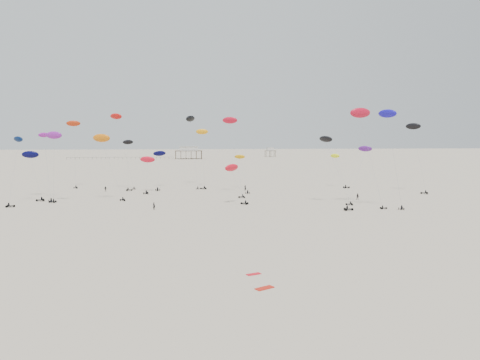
{
  "coord_description": "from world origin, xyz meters",
  "views": [
    {
      "loc": [
        -12.08,
        -16.26,
        16.57
      ],
      "look_at": [
        0.0,
        88.0,
        7.0
      ],
      "focal_mm": 35.0,
      "sensor_mm": 36.0,
      "label": 1
    }
  ],
  "objects": [
    {
      "name": "rig_16",
      "position": [
        -23.76,
        127.48,
        7.68
      ],
      "size": [
        5.2,
        9.44,
        11.41
      ],
      "rotation": [
        0.0,
        0.0,
        6.0
      ],
      "color": "black",
      "rests_on": "ground"
    },
    {
      "name": "rig_19",
      "position": [
        -30.08,
        133.29,
        9.59
      ],
      "size": [
        3.68,
        5.54,
        15.97
      ],
      "rotation": [
        0.0,
        0.0,
        4.88
      ],
      "color": "black",
      "rests_on": "ground"
    },
    {
      "name": "rig_12",
      "position": [
        24.04,
        97.65,
        12.85
      ],
      "size": [
        7.64,
        8.24,
        17.35
      ],
      "rotation": [
        0.0,
        0.0,
        1.39
      ],
      "color": "black",
      "rests_on": "ground"
    },
    {
      "name": "spectator_0",
      "position": [
        -19.51,
        91.81,
        0.0
      ],
      "size": [
        0.88,
        0.82,
        1.99
      ],
      "primitive_type": "imported",
      "rotation": [
        0.0,
        0.0,
        2.53
      ],
      "color": "black",
      "rests_on": "ground"
    },
    {
      "name": "rig_15",
      "position": [
        -10.19,
        147.15,
        20.75
      ],
      "size": [
        4.98,
        18.58,
        26.32
      ],
      "rotation": [
        0.0,
        0.0,
        -0.08
      ],
      "color": "black",
      "rests_on": "ground"
    },
    {
      "name": "ground_plane",
      "position": [
        0.0,
        200.0,
        0.0
      ],
      "size": [
        900.0,
        900.0,
        0.0
      ],
      "primitive_type": "plane",
      "color": "#C4B59B"
    },
    {
      "name": "grounded_kite_b",
      "position": [
        -4.06,
        38.6,
        0.0
      ],
      "size": [
        1.93,
        1.33,
        0.07
      ],
      "primitive_type": "cube",
      "rotation": [
        0.0,
        0.0,
        0.39
      ],
      "color": "red",
      "rests_on": "ground"
    },
    {
      "name": "rig_7",
      "position": [
        38.9,
        133.49,
        5.49
      ],
      "size": [
        5.01,
        7.59,
        11.26
      ],
      "rotation": [
        0.0,
        0.0,
        4.77
      ],
      "color": "black",
      "rests_on": "ground"
    },
    {
      "name": "pavilion_main",
      "position": [
        -10.0,
        350.0,
        4.22
      ],
      "size": [
        21.0,
        13.0,
        9.8
      ],
      "color": "brown",
      "rests_on": "ground"
    },
    {
      "name": "rig_6",
      "position": [
        -49.02,
        144.88,
        17.48
      ],
      "size": [
        4.9,
        7.67,
        22.39
      ],
      "rotation": [
        0.0,
        0.0,
        3.73
      ],
      "color": "black",
      "rests_on": "ground"
    },
    {
      "name": "rig_20",
      "position": [
        1.42,
        120.74,
        17.77
      ],
      "size": [
        5.61,
        15.39,
        24.06
      ],
      "rotation": [
        0.0,
        0.0,
        1.63
      ],
      "color": "black",
      "rests_on": "ground"
    },
    {
      "name": "rig_4",
      "position": [
        -33.33,
        110.43,
        13.96
      ],
      "size": [
        9.36,
        5.8,
        17.63
      ],
      "rotation": [
        0.0,
        0.0,
        3.75
      ],
      "color": "black",
      "rests_on": "ground"
    },
    {
      "name": "rig_9",
      "position": [
        -0.08,
        99.49,
        7.23
      ],
      "size": [
        6.59,
        5.36,
        10.2
      ],
      "rotation": [
        0.0,
        0.0,
        1.15
      ],
      "color": "black",
      "rests_on": "ground"
    },
    {
      "name": "rig_0",
      "position": [
        -20.91,
        139.18,
        8.18
      ],
      "size": [
        4.89,
        15.49,
        15.83
      ],
      "rotation": [
        0.0,
        0.0,
        3.12
      ],
      "color": "black",
      "rests_on": "ground"
    },
    {
      "name": "rig_11",
      "position": [
        -54.37,
        105.26,
        9.48
      ],
      "size": [
        3.72,
        12.4,
        17.87
      ],
      "rotation": [
        0.0,
        0.0,
        4.82
      ],
      "color": "black",
      "rests_on": "ground"
    },
    {
      "name": "rig_3",
      "position": [
        -48.52,
        111.96,
        8.92
      ],
      "size": [
        6.01,
        10.63,
        18.42
      ],
      "rotation": [
        0.0,
        0.0,
        3.41
      ],
      "color": "black",
      "rests_on": "ground"
    },
    {
      "name": "pier_fence",
      "position": [
        -62.0,
        350.0,
        0.77
      ],
      "size": [
        80.2,
        0.2,
        1.5
      ],
      "color": "black",
      "rests_on": "ground"
    },
    {
      "name": "rig_13",
      "position": [
        -54.22,
        118.46,
        9.0
      ],
      "size": [
        9.61,
        13.74,
        16.47
      ],
      "rotation": [
        0.0,
        0.0,
        1.87
      ],
      "color": "black",
      "rests_on": "ground"
    },
    {
      "name": "rig_5",
      "position": [
        35.29,
        88.25,
        17.68
      ],
      "size": [
        5.74,
        7.04,
        23.27
      ],
      "rotation": [
        0.0,
        0.0,
        5.7
      ],
      "color": "black",
      "rests_on": "ground"
    },
    {
      "name": "rig_2",
      "position": [
        -45.51,
        107.49,
        13.66
      ],
      "size": [
        4.64,
        3.3,
        18.22
      ],
      "rotation": [
        0.0,
        0.0,
        1.5
      ],
      "color": "black",
      "rests_on": "ground"
    },
    {
      "name": "rig_10",
      "position": [
        -6.59,
        139.33,
        13.22
      ],
      "size": [
        4.27,
        10.35,
        19.78
      ],
      "rotation": [
        0.0,
        0.0,
        1.74
      ],
      "color": "black",
      "rests_on": "ground"
    },
    {
      "name": "rig_18",
      "position": [
        28.15,
        89.66,
        7.76
      ],
      "size": [
        9.77,
        10.41,
        16.22
      ],
      "rotation": [
        0.0,
        0.0,
        4.59
      ],
      "color": "black",
      "rests_on": "ground"
    },
    {
      "name": "spectator_2",
      "position": [
        -36.8,
        130.51,
        0.0
      ],
      "size": [
        1.25,
        0.9,
        1.89
      ],
      "primitive_type": "imported",
      "rotation": [
        0.0,
        0.0,
        5.99
      ],
      "color": "black",
      "rests_on": "ground"
    },
    {
      "name": "rig_1",
      "position": [
        5.58,
        128.42,
        6.3
      ],
      "size": [
        3.73,
        16.4,
        16.71
      ],
      "rotation": [
        0.0,
        0.0,
        6.12
      ],
      "color": "black",
      "rests_on": "ground"
    },
    {
      "name": "spectator_3",
      "position": [
        6.21,
        127.44,
        0.0
      ],
      "size": [
        0.91,
        0.85,
        2.06
      ],
      "primitive_type": "imported",
      "rotation": [
        0.0,
        0.0,
        2.53
      ],
      "color": "black",
      "rests_on": "ground"
    },
    {
      "name": "rig_8",
      "position": [
        -33.29,
        136.55,
        20.17
      ],
      "size": [
        8.5,
        4.48,
        24.44
      ],
      "rotation": [
        0.0,
        0.0,
        0.12
      ],
      "color": "black",
      "rests_on": "ground"
    },
    {
      "name": "rig_17",
      "position": [
        57.37,
        118.6,
        14.74
      ],
      "size": [
        4.46,
        10.93,
        21.09
      ],
      "rotation": [
        0.0,
        0.0,
        1.07
      ],
      "color": "black",
      "rests_on": "ground"
    },
    {
      "name": "grounded_kite_a",
      "position": [
        -3.63,
        33.23,
        0.0
      ],
      "size": [
        2.36,
        1.87,
        0.08
      ],
      "primitive_type": "cube",
      "rotation": [
        0.0,
        0.0,
        0.52
      ],
      "color": "red",
      "rests_on": "ground"
    },
    {
      "name": "rig_14",
      "position": [
        30.88,
        94.87,
        20.94
      ],
      "size": [
        6.55,
        11.03,
        24.36
      ],
      "rotation": [
        0.0,
        0.0,
        4.61
      ],
      "color": "black",
      "rests_on": "ground"
    },
    {
      "name": "spectator_1",
      "position": [
        33.48,
        103.19,
        0.0
      ],
      "size": [
        1.08,
        0.86,
        1.94
      ],
      "primitive_type": "imported",
      "rotation": [
        0.0,
        0.0,
        5.91
      ],
      "color": "black",
      "rests_on": "ground"
    },
    {
      "name": "pavilion_small",
      "position": [
        60.0,
        380.0,
        3.49
      ],
      "size": [
        9.0,
        7.0,
        8.0
      ],
      "color": "brown",
      "rests_on": "ground"
    }
  ]
}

